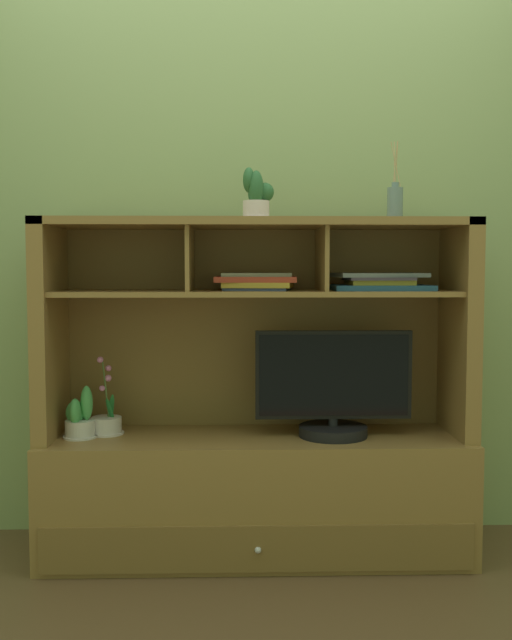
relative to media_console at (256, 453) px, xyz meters
The scene contains 10 objects.
floor_plane 0.40m from the media_console, 90.00° to the right, with size 6.00×6.00×0.02m, color brown.
back_wall 1.04m from the media_console, 90.00° to the left, with size 6.00×0.02×2.80m, color #869D64.
media_console is the anchor object (origin of this frame).
tv_monitor 0.40m from the media_console, ahead, with size 0.61×0.27×0.41m.
potted_orchid 0.60m from the media_console, behind, with size 0.14×0.14×0.31m.
potted_fern 0.70m from the media_console, behind, with size 0.13×0.13×0.20m.
magazine_stack_left 0.83m from the media_console, ahead, with size 0.39×0.27×0.07m.
magazine_stack_centre 0.68m from the media_console, 81.04° to the left, with size 0.32×0.29×0.07m.
diffuser_bottle 1.12m from the media_console, ahead, with size 0.06×0.06×0.30m.
potted_succulent 1.01m from the media_console, 91.69° to the right, with size 0.13×0.12×0.20m.
Camera 1 is at (-0.08, -2.86, 1.13)m, focal length 41.39 mm.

